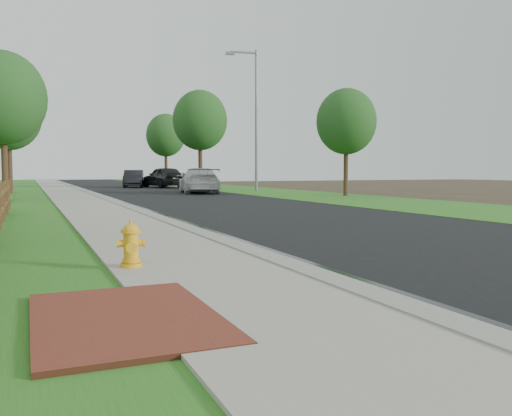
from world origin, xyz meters
name	(u,v)px	position (x,y,z in m)	size (l,w,h in m)	color
ground	(292,285)	(0.00, 0.00, 0.00)	(120.00, 120.00, 0.00)	#332C1C
road	(137,189)	(4.60, 35.00, 0.01)	(8.00, 90.00, 0.02)	black
curb	(78,189)	(0.40, 35.00, 0.06)	(0.40, 90.00, 0.12)	gray
wet_gutter	(83,190)	(0.75, 35.00, 0.02)	(0.50, 90.00, 0.00)	black
sidewalk	(59,190)	(-0.90, 35.00, 0.05)	(2.20, 90.00, 0.10)	gray
grass_strip	(30,190)	(-2.80, 35.00, 0.03)	(1.60, 90.00, 0.06)	#25621C
verge_far	(224,188)	(11.50, 35.00, 0.02)	(6.00, 90.00, 0.04)	#25621C
brick_patch	(125,321)	(-2.20, -1.00, 0.06)	(1.60, 2.40, 0.11)	brown
fire_hydrant	(131,245)	(-1.70, 1.51, 0.40)	(0.42, 0.34, 0.64)	yellow
white_suv	(199,181)	(6.77, 26.19, 0.79)	(2.15, 5.28, 1.53)	silver
dark_car_mid	(164,177)	(7.20, 37.30, 0.87)	(2.00, 4.97, 1.69)	black
dark_car_far	(134,179)	(5.12, 39.10, 0.73)	(1.51, 4.33, 1.43)	black
streetlight	(254,112)	(10.99, 27.49, 5.29)	(2.15, 0.55, 9.33)	slate
tree_near_left	(3,98)	(-3.90, 21.14, 4.66)	(3.82, 3.82, 6.77)	#352515
tree_near_right	(346,122)	(13.00, 19.32, 4.04)	(3.24, 3.24, 5.83)	#352515
tree_mid_left	(8,115)	(-3.90, 29.40, 4.65)	(3.77, 3.77, 6.74)	#352515
tree_mid_right	(200,120)	(9.01, 33.12, 5.12)	(4.07, 4.07, 7.37)	#352515
tree_far_right	(166,135)	(9.00, 43.96, 4.66)	(3.61, 3.61, 6.66)	#352515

